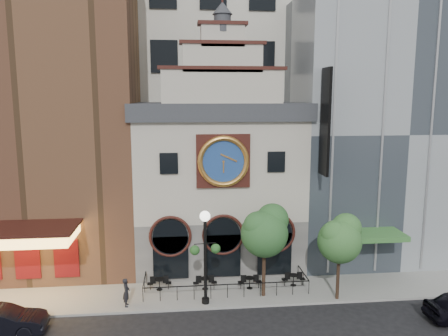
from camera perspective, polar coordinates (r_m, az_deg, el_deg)
name	(u,v)px	position (r m, az deg, el deg)	size (l,w,h in m)	color
ground	(230,309)	(27.94, 0.74, -17.94)	(120.00, 120.00, 0.00)	black
sidewalk	(225,290)	(30.14, 0.18, -15.65)	(44.00, 5.00, 0.15)	gray
clock_building	(218,178)	(33.19, -0.78, -1.29)	(12.60, 8.78, 18.65)	#605E5B
theater_building	(45,99)	(36.08, -22.40, 8.32)	(14.00, 15.60, 25.00)	brown
retail_building	(372,129)	(38.21, 18.77, 4.84)	(14.00, 14.40, 20.00)	gray
office_tower	(207,23)	(45.34, -2.26, 18.46)	(20.00, 16.00, 40.00)	beige
cafe_railing	(225,283)	(29.93, 0.18, -14.74)	(10.60, 2.60, 0.90)	black
bistro_0	(159,283)	(30.12, -8.44, -14.65)	(1.58, 0.68, 0.90)	black
bistro_1	(205,282)	(29.94, -2.50, -14.71)	(1.58, 0.68, 0.90)	black
bistro_2	(250,282)	(30.06, 3.37, -14.61)	(1.58, 0.68, 0.90)	black
bistro_3	(294,279)	(30.78, 9.07, -14.12)	(1.58, 0.68, 0.90)	black
car_left	(1,321)	(27.81, -27.08, -17.39)	(1.63, 4.69, 1.54)	black
pedestrian	(126,292)	(28.23, -12.64, -15.56)	(0.64, 0.42, 1.76)	black
lamppost	(205,247)	(26.90, -2.47, -10.25)	(1.87, 0.76, 5.89)	black
tree_left	(265,230)	(27.81, 5.40, -8.03)	(3.10, 2.99, 5.97)	#382619
tree_right	(340,238)	(28.32, 14.94, -8.79)	(2.83, 2.73, 5.46)	#382619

